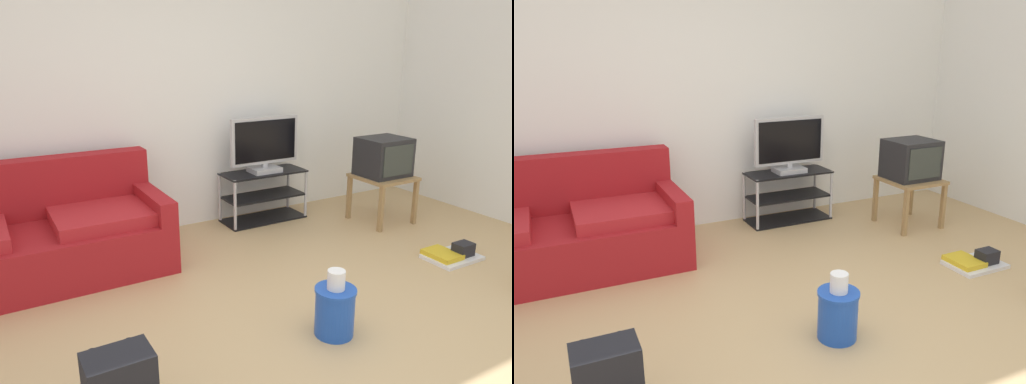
% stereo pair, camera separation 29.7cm
% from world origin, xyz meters
% --- Properties ---
extents(ground_plane, '(9.00, 9.80, 0.02)m').
position_xyz_m(ground_plane, '(0.00, 0.00, -0.01)').
color(ground_plane, tan).
extents(wall_back, '(9.00, 0.10, 2.70)m').
position_xyz_m(wall_back, '(0.00, 2.45, 1.35)').
color(wall_back, white).
rests_on(wall_back, ground_plane).
extents(couch, '(2.01, 0.90, 0.87)m').
position_xyz_m(couch, '(-1.30, 1.91, 0.31)').
color(couch, maroon).
rests_on(couch, ground_plane).
extents(tv_stand, '(0.86, 0.36, 0.51)m').
position_xyz_m(tv_stand, '(0.91, 2.16, 0.25)').
color(tv_stand, black).
rests_on(tv_stand, ground_plane).
extents(flat_tv, '(0.74, 0.22, 0.55)m').
position_xyz_m(flat_tv, '(0.91, 2.13, 0.78)').
color(flat_tv, '#B2B2B7').
rests_on(flat_tv, tv_stand).
extents(side_table, '(0.52, 0.52, 0.48)m').
position_xyz_m(side_table, '(1.92, 1.51, 0.40)').
color(side_table, '#9E7A4C').
rests_on(side_table, ground_plane).
extents(crt_tv, '(0.46, 0.41, 0.38)m').
position_xyz_m(crt_tv, '(1.92, 1.53, 0.67)').
color(crt_tv, '#232326').
rests_on(crt_tv, side_table).
extents(cleaning_bucket, '(0.26, 0.26, 0.43)m').
position_xyz_m(cleaning_bucket, '(0.20, 0.12, 0.18)').
color(cleaning_bucket, blue).
rests_on(cleaning_bucket, ground_plane).
extents(floor_tray, '(0.45, 0.33, 0.14)m').
position_xyz_m(floor_tray, '(1.76, 0.50, 0.04)').
color(floor_tray, silver).
rests_on(floor_tray, ground_plane).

